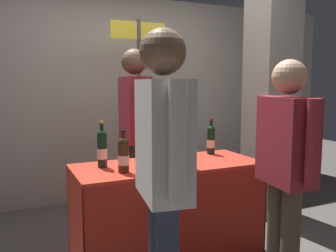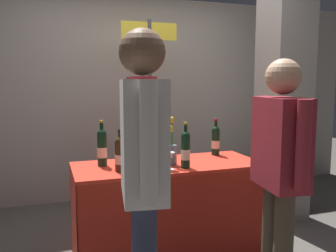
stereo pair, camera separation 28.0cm
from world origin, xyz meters
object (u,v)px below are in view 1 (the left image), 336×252
Objects in this scene: featured_wine_bottle at (187,149)px; vendor_presenter at (135,122)px; concrete_pillar at (272,51)px; tasting_table at (168,195)px; flower_vase at (172,150)px; wine_glass_near_vendor at (172,157)px; display_bottle_0 at (161,142)px; taster_foreground_right at (163,163)px; booth_signpost at (139,91)px.

vendor_presenter is at bearing 98.75° from featured_wine_bottle.
concrete_pillar reaches higher than tasting_table.
wine_glass_near_vendor is at bearing -112.88° from flower_vase.
tasting_table is 0.83m from vendor_presenter.
display_bottle_0 is at bearing 87.05° from tasting_table.
booth_signpost reaches higher than taster_foreground_right.
wine_glass_near_vendor is at bearing -99.75° from display_bottle_0.
vendor_presenter is at bearing 94.60° from flower_vase.
taster_foreground_right is at bearing -116.06° from tasting_table.
wine_glass_near_vendor is 0.06× the size of booth_signpost.
flower_vase is at bearing 118.86° from featured_wine_bottle.
vendor_presenter reaches higher than flower_vase.
display_bottle_0 is at bearing -167.32° from concrete_pillar.
tasting_table is 3.89× the size of flower_vase.
concrete_pillar is 2.44m from taster_foreground_right.
display_bottle_0 is at bearing 10.47° from vendor_presenter.
wine_glass_near_vendor is 0.83m from taster_foreground_right.
concrete_pillar reaches higher than vendor_presenter.
tasting_table is 1.40m from booth_signpost.
booth_signpost is (0.10, 1.31, 0.40)m from featured_wine_bottle.
concrete_pillar is 9.16× the size of flower_vase.
booth_signpost is (-1.24, 0.65, -0.42)m from concrete_pillar.
taster_foreground_right reaches higher than flower_vase.
featured_wine_bottle is 0.15m from flower_vase.
concrete_pillar reaches higher than taster_foreground_right.
taster_foreground_right reaches higher than wine_glass_near_vendor.
featured_wine_bottle is (-1.34, -0.66, -0.82)m from concrete_pillar.
tasting_table is 0.86× the size of vendor_presenter.
display_bottle_0 is (-0.07, 0.34, 0.00)m from featured_wine_bottle.
tasting_table is at bearing -16.92° from taster_foreground_right.
concrete_pillar reaches higher than booth_signpost.
booth_signpost is at bearing 81.11° from tasting_table.
featured_wine_bottle is at bearing -26.45° from taster_foreground_right.
display_bottle_0 is at bearing -13.76° from taster_foreground_right.
vendor_presenter is (-0.06, 0.69, 0.15)m from flower_vase.
featured_wine_bottle is 0.21× the size of taster_foreground_right.
taster_foreground_right is at bearing -143.35° from concrete_pillar.
display_bottle_0 is 0.16× the size of booth_signpost.
vendor_presenter is at bearing 96.75° from display_bottle_0.
flower_vase reaches higher than wine_glass_near_vendor.
tasting_table is at bearing -98.89° from booth_signpost.
concrete_pillar is at bearing 12.68° from display_bottle_0.
wine_glass_near_vendor is 0.35× the size of flower_vase.
booth_signpost is at bearing 85.67° from featured_wine_bottle.
concrete_pillar reaches higher than featured_wine_bottle.
flower_vase is 0.18× the size of booth_signpost.
tasting_table is (-1.42, -0.48, -1.22)m from concrete_pillar.
taster_foreground_right is (-0.40, -1.55, -0.03)m from vendor_presenter.
display_bottle_0 is at bearing 101.55° from featured_wine_bottle.
wine_glass_near_vendor is at bearing -99.84° from booth_signpost.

